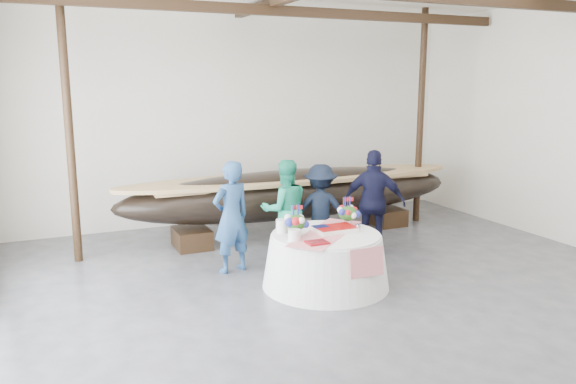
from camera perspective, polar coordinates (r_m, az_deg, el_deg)
name	(u,v)px	position (r m, az deg, el deg)	size (l,w,h in m)	color
floor	(392,323)	(7.47, 10.56, -12.90)	(10.00, 12.00, 0.01)	#3D3D42
wall_back	(238,117)	(12.26, -5.09, 7.56)	(10.00, 0.02, 4.50)	silver
pavilion_structure	(370,2)	(7.51, 8.34, 18.56)	(9.80, 11.76, 4.50)	black
longboat_display	(296,193)	(11.06, 0.83, -0.15)	(7.06, 1.41, 1.32)	black
banquet_table	(326,260)	(8.45, 3.85, -6.88)	(1.89, 1.89, 0.81)	white
tabletop_items	(322,222)	(8.38, 3.43, -3.08)	(1.67, 1.58, 0.40)	red
guest_woman_blue	(231,217)	(8.97, -5.78, -2.54)	(0.66, 0.43, 1.80)	navy
guest_woman_teal	(285,210)	(9.59, -0.31, -1.81)	(0.84, 0.65, 1.73)	#1FA37B
guest_man_left	(320,210)	(9.83, 3.30, -1.84)	(1.04, 0.60, 1.62)	black
guest_man_right	(374,203)	(9.94, 8.73, -1.08)	(1.09, 0.45, 1.86)	black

